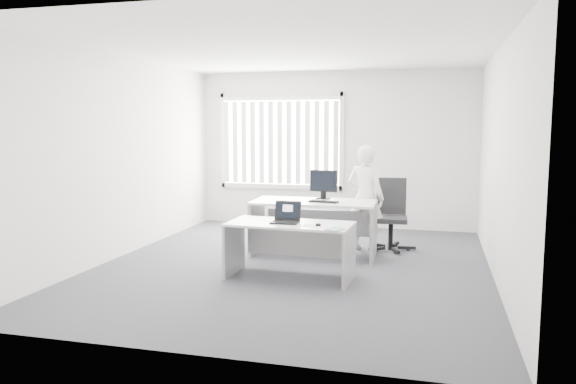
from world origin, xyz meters
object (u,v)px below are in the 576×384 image
(person, at_px, (365,198))
(monitor, at_px, (323,185))
(desk_near, at_px, (290,238))
(desk_far, at_px, (314,216))
(office_chair, at_px, (391,227))
(laptop, at_px, (285,213))

(person, bearing_deg, monitor, 46.11)
(desk_near, distance_m, person, 1.93)
(desk_far, relative_size, office_chair, 1.65)
(desk_far, distance_m, laptop, 1.29)
(laptop, distance_m, monitor, 1.54)
(desk_far, bearing_deg, desk_near, -93.21)
(laptop, bearing_deg, person, 67.57)
(office_chair, bearing_deg, desk_near, -123.80)
(desk_near, bearing_deg, person, 71.35)
(office_chair, bearing_deg, laptop, -124.41)
(desk_near, xyz_separation_m, monitor, (0.12, 1.48, 0.50))
(desk_far, xyz_separation_m, monitor, (0.08, 0.25, 0.43))
(desk_far, height_order, office_chair, office_chair)
(desk_near, xyz_separation_m, laptop, (-0.05, -0.04, 0.32))
(desk_near, relative_size, laptop, 4.72)
(desk_far, height_order, monitor, monitor)
(office_chair, height_order, laptop, office_chair)
(laptop, height_order, monitor, monitor)
(office_chair, xyz_separation_m, laptop, (-1.11, -1.96, 0.48))
(desk_far, bearing_deg, laptop, -95.38)
(desk_far, distance_m, office_chair, 1.26)
(desk_far, height_order, laptop, laptop)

